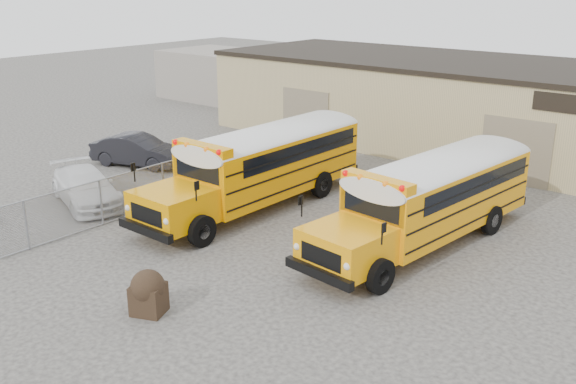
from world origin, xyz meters
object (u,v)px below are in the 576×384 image
Objects in this scene: school_bus_right at (518,158)px; car_dark at (138,150)px; school_bus_left at (356,131)px; tarp_bundle at (148,291)px; car_white at (86,187)px.

car_dark is at bearing -157.29° from school_bus_right.
school_bus_left reaches higher than tarp_bundle.
school_bus_left is at bearing -176.19° from school_bus_right.
school_bus_right is 2.20× the size of car_white.
tarp_bundle is 15.28m from car_dark.
tarp_bundle is (-4.18, -16.04, -1.13)m from school_bus_right.
tarp_bundle is 10.22m from car_white.
school_bus_right is at bearing 3.81° from school_bus_left.
tarp_bundle is at bearing -95.86° from car_white.
school_bus_left is 1.03× the size of school_bus_right.
school_bus_left is 10.80m from car_dark.
tarp_bundle is at bearing -77.09° from school_bus_left.
school_bus_left is 15.97m from tarp_bundle.
car_dark is (-2.92, 4.95, 0.06)m from car_white.
car_dark is (-8.67, -6.35, -1.10)m from school_bus_left.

